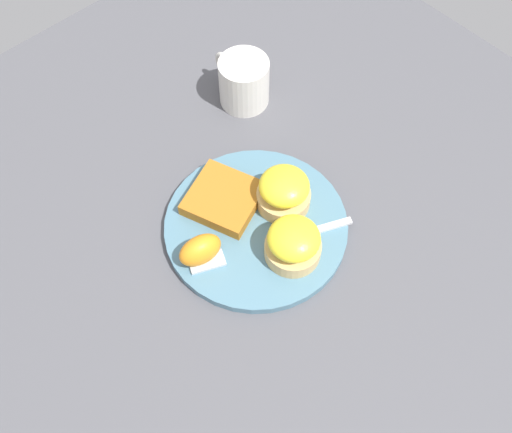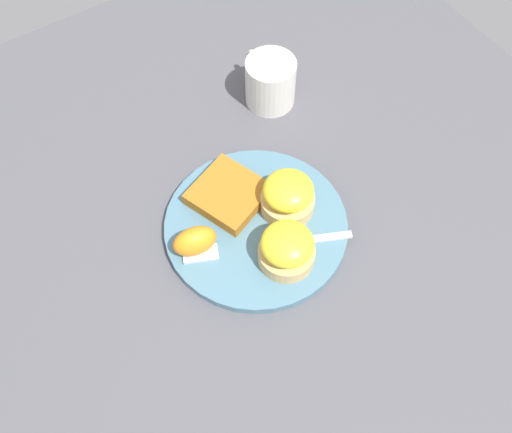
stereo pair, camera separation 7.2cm
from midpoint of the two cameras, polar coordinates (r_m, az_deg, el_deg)
The scene contains 8 objects.
ground_plane at distance 0.85m, azimuth -2.42°, elevation -1.36°, with size 1.10×1.10×0.00m, color #4C4C51.
plate at distance 0.84m, azimuth -2.44°, elevation -1.12°, with size 0.26×0.26×0.01m, color slate.
sandwich_benedict_left at distance 0.79m, azimuth 0.98°, elevation -2.75°, with size 0.08×0.08×0.06m.
sandwich_benedict_right at distance 0.83m, azimuth -0.00°, elevation 2.43°, with size 0.08×0.08×0.06m.
hashbrown_patty at distance 0.85m, azimuth -5.50°, elevation 1.54°, with size 0.10×0.09×0.02m, color #A6661D.
orange_wedge at distance 0.80m, azimuth -7.92°, elevation -3.38°, with size 0.06×0.04×0.04m, color orange.
fork at distance 0.81m, azimuth -2.04°, elevation -3.04°, with size 0.11×0.22×0.00m.
cup at distance 0.96m, azimuth -3.39°, elevation 12.57°, with size 0.11×0.08×0.08m.
Camera 1 is at (-0.31, 0.28, 0.74)m, focal length 42.00 mm.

